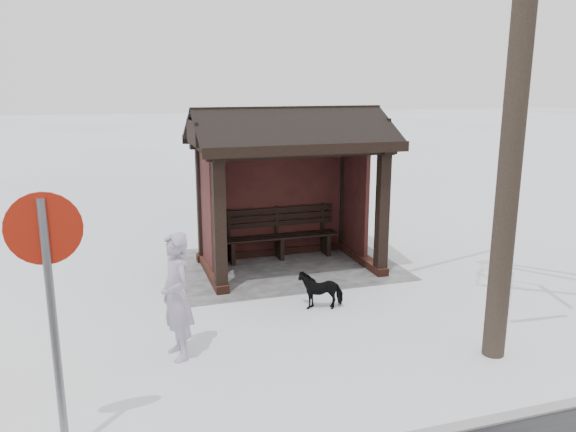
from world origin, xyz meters
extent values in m
plane|color=white|center=(0.00, 0.00, 0.00)|extent=(120.00, 120.00, 0.00)
cube|color=gray|center=(0.00, 5.50, 0.01)|extent=(120.00, 0.15, 0.06)
cube|color=#949399|center=(0.00, -0.20, 0.01)|extent=(4.20, 3.20, 0.02)
cube|color=#3B1D15|center=(0.00, -0.90, 0.08)|extent=(3.30, 0.22, 0.16)
cube|color=#3B1D15|center=(-1.50, 0.00, 0.08)|extent=(0.22, 2.10, 0.16)
cube|color=#3B1D15|center=(1.50, 0.00, 0.08)|extent=(0.22, 2.10, 0.16)
cube|color=black|center=(-1.50, 0.90, 1.15)|extent=(0.20, 0.20, 2.30)
cube|color=black|center=(1.50, 0.90, 1.15)|extent=(0.20, 0.20, 2.30)
cube|color=black|center=(-1.50, -0.90, 1.15)|extent=(0.20, 0.20, 2.30)
cube|color=black|center=(1.50, -0.90, 1.15)|extent=(0.20, 0.20, 2.30)
cube|color=black|center=(0.00, -0.90, 1.23)|extent=(2.80, 0.08, 2.14)
cube|color=black|center=(-1.50, -0.31, 1.23)|extent=(0.08, 1.17, 2.14)
cube|color=black|center=(1.50, -0.31, 1.23)|extent=(0.08, 1.17, 2.14)
cube|color=black|center=(0.00, 0.90, 2.36)|extent=(3.40, 0.20, 0.18)
cube|color=black|center=(0.00, -0.90, 2.36)|extent=(3.40, 0.20, 0.18)
cylinder|color=black|center=(-1.50, 4.20, 4.28)|extent=(0.29, 0.29, 8.55)
imported|color=#9E93AC|center=(2.47, 3.01, 0.84)|extent=(0.54, 0.69, 1.67)
imported|color=black|center=(0.10, 1.99, 0.29)|extent=(0.75, 0.46, 0.59)
cylinder|color=slate|center=(3.75, 4.72, 1.26)|extent=(0.08, 0.08, 2.53)
cylinder|color=#9E1A0B|center=(3.75, 4.70, 2.25)|extent=(0.66, 0.04, 0.66)
cylinder|color=white|center=(3.75, 4.68, 2.25)|extent=(0.51, 0.04, 0.51)
camera|label=1|loc=(3.14, 9.87, 3.49)|focal=35.00mm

